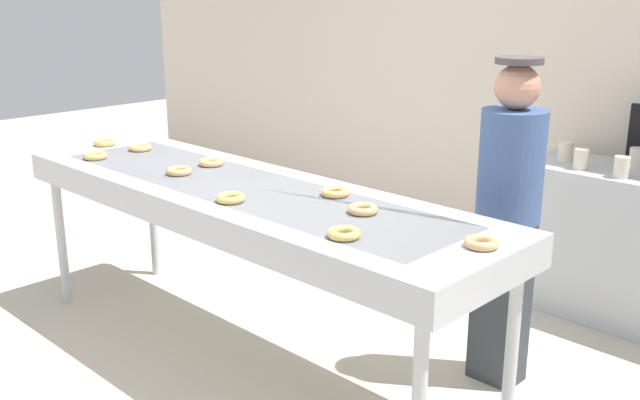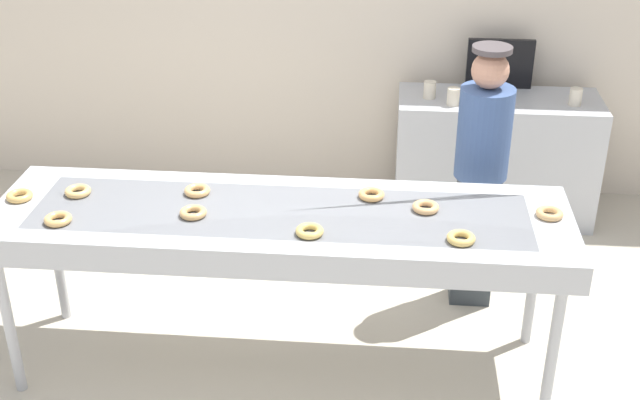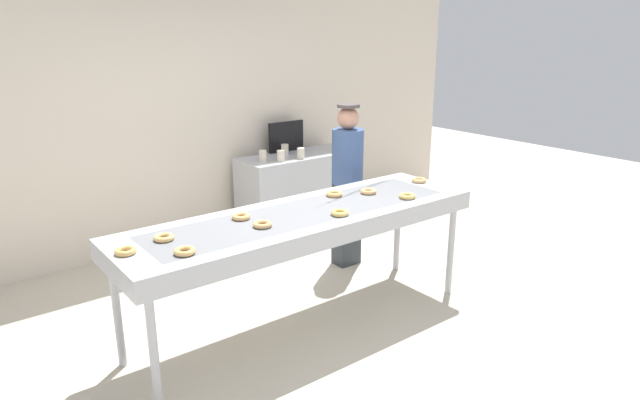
{
  "view_description": "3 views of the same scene",
  "coord_description": "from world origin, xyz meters",
  "px_view_note": "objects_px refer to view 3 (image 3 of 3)",
  "views": [
    {
      "loc": [
        2.69,
        -2.23,
        1.9
      ],
      "look_at": [
        0.31,
        0.23,
        0.89
      ],
      "focal_mm": 40.85,
      "sensor_mm": 36.0,
      "label": 1
    },
    {
      "loc": [
        0.52,
        -3.62,
        2.9
      ],
      "look_at": [
        0.18,
        0.26,
        0.89
      ],
      "focal_mm": 46.81,
      "sensor_mm": 36.0,
      "label": 2
    },
    {
      "loc": [
        -2.33,
        -3.22,
        2.27
      ],
      "look_at": [
        0.28,
        0.16,
        0.95
      ],
      "focal_mm": 31.34,
      "sensor_mm": 36.0,
      "label": 3
    }
  ],
  "objects_px": {
    "glazed_donut_4": "(262,224)",
    "glazed_donut_8": "(241,217)",
    "glazed_donut_2": "(334,194)",
    "menu_display": "(286,136)",
    "paper_cup_1": "(281,156)",
    "paper_cup_3": "(301,153)",
    "fryer_conveyor": "(304,222)",
    "glazed_donut_7": "(185,251)",
    "glazed_donut_0": "(368,191)",
    "paper_cup_0": "(285,149)",
    "glazed_donut_9": "(164,238)",
    "paper_cup_4": "(263,156)",
    "worker_baker": "(347,179)",
    "glazed_donut_3": "(125,251)",
    "prep_counter": "(298,192)",
    "glazed_donut_6": "(407,196)",
    "glazed_donut_5": "(419,180)",
    "paper_cup_2": "(335,145)",
    "glazed_donut_1": "(340,213)"
  },
  "relations": [
    {
      "from": "glazed_donut_9",
      "to": "paper_cup_4",
      "type": "height_order",
      "value": "paper_cup_4"
    },
    {
      "from": "fryer_conveyor",
      "to": "glazed_donut_2",
      "type": "distance_m",
      "value": 0.5
    },
    {
      "from": "glazed_donut_4",
      "to": "menu_display",
      "type": "height_order",
      "value": "menu_display"
    },
    {
      "from": "glazed_donut_2",
      "to": "paper_cup_4",
      "type": "height_order",
      "value": "paper_cup_4"
    },
    {
      "from": "worker_baker",
      "to": "paper_cup_0",
      "type": "distance_m",
      "value": 1.24
    },
    {
      "from": "glazed_donut_5",
      "to": "paper_cup_0",
      "type": "relative_size",
      "value": 1.13
    },
    {
      "from": "glazed_donut_0",
      "to": "paper_cup_2",
      "type": "bearing_deg",
      "value": 58.78
    },
    {
      "from": "paper_cup_3",
      "to": "glazed_donut_5",
      "type": "bearing_deg",
      "value": -85.27
    },
    {
      "from": "paper_cup_4",
      "to": "prep_counter",
      "type": "bearing_deg",
      "value": 3.91
    },
    {
      "from": "glazed_donut_2",
      "to": "menu_display",
      "type": "height_order",
      "value": "menu_display"
    },
    {
      "from": "fryer_conveyor",
      "to": "glazed_donut_6",
      "type": "height_order",
      "value": "glazed_donut_6"
    },
    {
      "from": "glazed_donut_0",
      "to": "glazed_donut_8",
      "type": "xyz_separation_m",
      "value": [
        -1.17,
        0.08,
        0.0
      ]
    },
    {
      "from": "glazed_donut_2",
      "to": "prep_counter",
      "type": "distance_m",
      "value": 1.95
    },
    {
      "from": "glazed_donut_0",
      "to": "glazed_donut_3",
      "type": "height_order",
      "value": "same"
    },
    {
      "from": "glazed_donut_7",
      "to": "worker_baker",
      "type": "height_order",
      "value": "worker_baker"
    },
    {
      "from": "glazed_donut_7",
      "to": "paper_cup_4",
      "type": "bearing_deg",
      "value": 48.05
    },
    {
      "from": "glazed_donut_2",
      "to": "prep_counter",
      "type": "relative_size",
      "value": 0.1
    },
    {
      "from": "glazed_donut_3",
      "to": "glazed_donut_6",
      "type": "relative_size",
      "value": 1.0
    },
    {
      "from": "glazed_donut_5",
      "to": "paper_cup_2",
      "type": "xyz_separation_m",
      "value": [
        0.44,
        1.73,
        -0.02
      ]
    },
    {
      "from": "worker_baker",
      "to": "menu_display",
      "type": "height_order",
      "value": "worker_baker"
    },
    {
      "from": "glazed_donut_4",
      "to": "paper_cup_3",
      "type": "distance_m",
      "value": 2.4
    },
    {
      "from": "glazed_donut_8",
      "to": "paper_cup_3",
      "type": "bearing_deg",
      "value": 43.16
    },
    {
      "from": "glazed_donut_6",
      "to": "paper_cup_1",
      "type": "distance_m",
      "value": 1.95
    },
    {
      "from": "fryer_conveyor",
      "to": "glazed_donut_1",
      "type": "xyz_separation_m",
      "value": [
        0.17,
        -0.22,
        0.09
      ]
    },
    {
      "from": "glazed_donut_0",
      "to": "paper_cup_3",
      "type": "distance_m",
      "value": 1.69
    },
    {
      "from": "fryer_conveyor",
      "to": "glazed_donut_0",
      "type": "height_order",
      "value": "glazed_donut_0"
    },
    {
      "from": "paper_cup_0",
      "to": "menu_display",
      "type": "height_order",
      "value": "menu_display"
    },
    {
      "from": "glazed_donut_6",
      "to": "prep_counter",
      "type": "distance_m",
      "value": 2.2
    },
    {
      "from": "glazed_donut_0",
      "to": "menu_display",
      "type": "height_order",
      "value": "menu_display"
    },
    {
      "from": "glazed_donut_4",
      "to": "glazed_donut_8",
      "type": "height_order",
      "value": "same"
    },
    {
      "from": "glazed_donut_4",
      "to": "glazed_donut_8",
      "type": "distance_m",
      "value": 0.24
    },
    {
      "from": "paper_cup_3",
      "to": "glazed_donut_7",
      "type": "bearing_deg",
      "value": -139.72
    },
    {
      "from": "glazed_donut_7",
      "to": "paper_cup_3",
      "type": "xyz_separation_m",
      "value": [
        2.25,
        1.9,
        -0.02
      ]
    },
    {
      "from": "worker_baker",
      "to": "paper_cup_3",
      "type": "height_order",
      "value": "worker_baker"
    },
    {
      "from": "glazed_donut_2",
      "to": "worker_baker",
      "type": "bearing_deg",
      "value": 42.1
    },
    {
      "from": "glazed_donut_7",
      "to": "paper_cup_0",
      "type": "height_order",
      "value": "paper_cup_0"
    },
    {
      "from": "glazed_donut_4",
      "to": "glazed_donut_6",
      "type": "xyz_separation_m",
      "value": [
        1.3,
        -0.14,
        0.0
      ]
    },
    {
      "from": "glazed_donut_8",
      "to": "paper_cup_3",
      "type": "relative_size",
      "value": 1.13
    },
    {
      "from": "glazed_donut_0",
      "to": "glazed_donut_4",
      "type": "relative_size",
      "value": 1.0
    },
    {
      "from": "glazed_donut_3",
      "to": "paper_cup_4",
      "type": "distance_m",
      "value": 2.81
    },
    {
      "from": "prep_counter",
      "to": "glazed_donut_2",
      "type": "bearing_deg",
      "value": -116.27
    },
    {
      "from": "paper_cup_0",
      "to": "paper_cup_1",
      "type": "distance_m",
      "value": 0.33
    },
    {
      "from": "glazed_donut_1",
      "to": "glazed_donut_7",
      "type": "bearing_deg",
      "value": 179.65
    },
    {
      "from": "paper_cup_1",
      "to": "paper_cup_3",
      "type": "distance_m",
      "value": 0.25
    },
    {
      "from": "fryer_conveyor",
      "to": "glazed_donut_9",
      "type": "relative_size",
      "value": 21.61
    },
    {
      "from": "prep_counter",
      "to": "paper_cup_2",
      "type": "height_order",
      "value": "paper_cup_2"
    },
    {
      "from": "paper_cup_1",
      "to": "paper_cup_4",
      "type": "height_order",
      "value": "same"
    },
    {
      "from": "glazed_donut_9",
      "to": "worker_baker",
      "type": "bearing_deg",
      "value": 16.95
    },
    {
      "from": "glazed_donut_0",
      "to": "glazed_donut_1",
      "type": "xyz_separation_m",
      "value": [
        -0.55,
        -0.29,
        0.0
      ]
    },
    {
      "from": "fryer_conveyor",
      "to": "paper_cup_1",
      "type": "xyz_separation_m",
      "value": [
        0.94,
        1.73,
        0.08
      ]
    }
  ]
}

